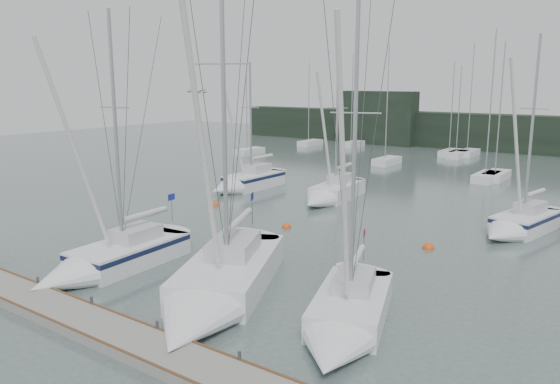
% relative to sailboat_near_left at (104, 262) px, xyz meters
% --- Properties ---
extents(ground, '(160.00, 160.00, 0.00)m').
position_rel_sailboat_near_left_xyz_m(ground, '(5.57, 0.77, -0.60)').
color(ground, '#4A5A57').
rests_on(ground, ground).
extents(dock, '(24.00, 2.00, 0.40)m').
position_rel_sailboat_near_left_xyz_m(dock, '(5.57, -4.23, -0.40)').
color(dock, slate).
rests_on(dock, ground).
extents(far_treeline, '(90.00, 4.00, 5.00)m').
position_rel_sailboat_near_left_xyz_m(far_treeline, '(5.57, 62.77, 1.90)').
color(far_treeline, black).
rests_on(far_treeline, ground).
extents(far_building_left, '(12.00, 3.00, 8.00)m').
position_rel_sailboat_near_left_xyz_m(far_building_left, '(-14.43, 60.77, 3.40)').
color(far_building_left, black).
rests_on(far_building_left, ground).
extents(mast_forest, '(58.60, 24.11, 14.75)m').
position_rel_sailboat_near_left_xyz_m(mast_forest, '(11.30, 46.36, -0.11)').
color(mast_forest, silver).
rests_on(mast_forest, ground).
extents(sailboat_near_left, '(3.50, 9.46, 13.90)m').
position_rel_sailboat_near_left_xyz_m(sailboat_near_left, '(0.00, 0.00, 0.00)').
color(sailboat_near_left, silver).
rests_on(sailboat_near_left, ground).
extents(sailboat_near_center, '(8.29, 12.36, 17.42)m').
position_rel_sailboat_near_left_xyz_m(sailboat_near_center, '(7.26, 0.19, 0.02)').
color(sailboat_near_center, silver).
rests_on(sailboat_near_center, ground).
extents(sailboat_near_right, '(5.27, 8.74, 14.10)m').
position_rel_sailboat_near_left_xyz_m(sailboat_near_right, '(13.16, 0.98, -0.08)').
color(sailboat_near_right, silver).
rests_on(sailboat_near_right, ground).
extents(sailboat_mid_a, '(2.77, 8.55, 12.02)m').
position_rel_sailboat_near_left_xyz_m(sailboat_mid_a, '(-7.96, 20.71, 0.05)').
color(sailboat_mid_a, silver).
rests_on(sailboat_mid_a, ground).
extents(sailboat_mid_b, '(3.48, 8.80, 12.35)m').
position_rel_sailboat_near_left_xyz_m(sailboat_mid_b, '(0.70, 20.98, -0.01)').
color(sailboat_mid_b, silver).
rests_on(sailboat_mid_b, ground).
extents(sailboat_mid_d, '(4.01, 7.97, 13.09)m').
position_rel_sailboat_near_left_xyz_m(sailboat_mid_d, '(15.14, 19.56, -0.01)').
color(sailboat_mid_d, silver).
rests_on(sailboat_mid_d, ground).
extents(buoy_a, '(0.61, 0.61, 0.61)m').
position_rel_sailboat_near_left_xyz_m(buoy_a, '(2.41, 12.54, -0.60)').
color(buoy_a, '#CF4912').
rests_on(buoy_a, ground).
extents(buoy_b, '(0.69, 0.69, 0.69)m').
position_rel_sailboat_near_left_xyz_m(buoy_b, '(11.72, 13.55, -0.60)').
color(buoy_b, '#CF4912').
rests_on(buoy_b, ground).
extents(buoy_c, '(0.64, 0.64, 0.64)m').
position_rel_sailboat_near_left_xyz_m(buoy_c, '(-5.85, 14.71, -0.60)').
color(buoy_c, '#CF4912').
rests_on(buoy_c, ground).
extents(seagull, '(1.11, 0.52, 0.22)m').
position_rel_sailboat_near_left_xyz_m(seagull, '(7.14, -0.36, 8.50)').
color(seagull, silver).
rests_on(seagull, ground).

